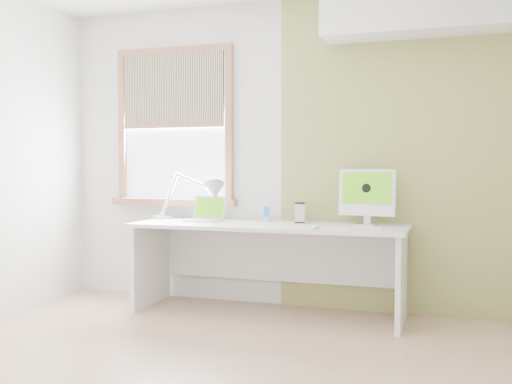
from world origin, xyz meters
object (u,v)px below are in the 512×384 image
at_px(desk_lamp, 204,195).
at_px(imac, 367,194).
at_px(desk, 270,247).
at_px(external_drive, 300,212).
at_px(laptop, 206,215).

relative_size(desk_lamp, imac, 1.62).
distance_m(desk, desk_lamp, 0.75).
bearing_deg(desk, external_drive, 32.18).
xyz_separation_m(desk, external_drive, (0.21, 0.13, 0.28)).
distance_m(laptop, external_drive, 0.79).
height_order(desk, laptop, laptop).
bearing_deg(imac, external_drive, 176.50).
relative_size(desk, external_drive, 13.15).
relative_size(desk_lamp, external_drive, 4.39).
distance_m(laptop, imac, 1.35).
relative_size(desk, imac, 4.86).
height_order(desk, imac, imac).
xyz_separation_m(desk_lamp, imac, (1.39, -0.01, 0.03)).
distance_m(desk_lamp, imac, 1.39).
relative_size(laptop, imac, 0.69).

